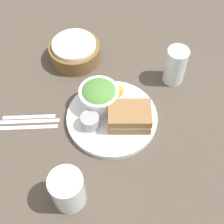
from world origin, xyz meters
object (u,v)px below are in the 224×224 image
at_px(plate, 112,118).
at_px(salad_bowl, 99,95).
at_px(sandwich, 129,117).
at_px(bread_basket, 75,51).
at_px(drink_glass, 175,66).
at_px(fork, 28,127).
at_px(knife, 28,122).
at_px(water_glass, 68,190).
at_px(spoon, 29,117).
at_px(dressing_cup, 90,121).

height_order(plate, salad_bowl, salad_bowl).
height_order(sandwich, bread_basket, sandwich).
relative_size(salad_bowl, drink_glass, 0.93).
distance_m(fork, knife, 0.02).
bearing_deg(knife, bread_basket, -117.78).
relative_size(bread_basket, knife, 0.93).
bearing_deg(salad_bowl, water_glass, -105.47).
xyz_separation_m(plate, spoon, (-0.25, 0.02, -0.01)).
relative_size(plate, knife, 1.46).
distance_m(salad_bowl, water_glass, 0.29).
height_order(drink_glass, water_glass, drink_glass).
distance_m(plate, fork, 0.25).
distance_m(drink_glass, water_glass, 0.50).
xyz_separation_m(salad_bowl, drink_glass, (0.24, 0.10, 0.01)).
xyz_separation_m(fork, spoon, (-0.00, 0.04, 0.00)).
distance_m(salad_bowl, knife, 0.22).
bearing_deg(salad_bowl, dressing_cup, -109.29).
bearing_deg(bread_basket, water_glass, -89.90).
distance_m(sandwich, dressing_cup, 0.11).
bearing_deg(sandwich, fork, 179.27).
distance_m(sandwich, drink_glass, 0.23).
bearing_deg(drink_glass, dressing_cup, -145.93).
xyz_separation_m(bread_basket, spoon, (-0.13, -0.24, -0.03)).
height_order(sandwich, water_glass, water_glass).
xyz_separation_m(plate, fork, (-0.25, -0.02, -0.01)).
relative_size(dressing_cup, water_glass, 0.47).
bearing_deg(knife, sandwich, 175.22).
distance_m(sandwich, water_glass, 0.27).
relative_size(sandwich, fork, 0.70).
height_order(dressing_cup, knife, dressing_cup).
xyz_separation_m(dressing_cup, drink_glass, (0.26, 0.18, 0.02)).
bearing_deg(sandwich, water_glass, -127.59).
bearing_deg(fork, dressing_cup, 176.67).
distance_m(bread_basket, spoon, 0.27).
distance_m(dressing_cup, drink_glass, 0.32).
bearing_deg(fork, salad_bowl, -162.71).
relative_size(sandwich, water_glass, 1.08).
bearing_deg(plate, sandwich, -26.82).
bearing_deg(sandwich, dressing_cup, -177.32).
height_order(knife, water_glass, water_glass).
bearing_deg(spoon, plate, 175.82).
relative_size(drink_glass, fork, 0.72).
relative_size(sandwich, knife, 0.67).
bearing_deg(fork, knife, -90.00).
height_order(salad_bowl, dressing_cup, salad_bowl).
bearing_deg(water_glass, drink_glass, 50.58).
xyz_separation_m(dressing_cup, water_glass, (-0.05, -0.20, 0.02)).
bearing_deg(knife, plate, -180.00).
bearing_deg(bread_basket, spoon, -119.01).
bearing_deg(dressing_cup, drink_glass, 34.07).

